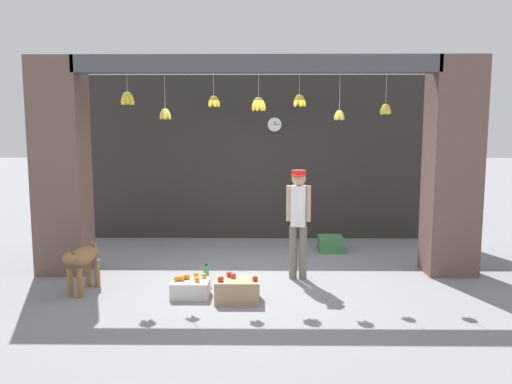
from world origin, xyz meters
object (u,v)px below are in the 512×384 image
fruit_crate_apples (237,290)px  wall_clock (275,125)px  fruit_crate_oranges (190,288)px  water_bottle (206,275)px  dog (82,260)px  shopkeeper (298,216)px  produce_box_green (330,244)px

fruit_crate_apples → wall_clock: bearing=81.3°
fruit_crate_oranges → water_bottle: size_ratio=1.61×
fruit_crate_apples → wall_clock: size_ratio=1.96×
dog → fruit_crate_apples: (2.02, -0.29, -0.29)m
wall_clock → fruit_crate_oranges: bearing=-108.7°
dog → wall_clock: 4.50m
fruit_crate_oranges → water_bottle: water_bottle is taller
shopkeeper → wall_clock: size_ratio=5.56×
dog → shopkeeper: size_ratio=0.54×
produce_box_green → water_bottle: size_ratio=1.39×
shopkeeper → fruit_crate_apples: shopkeeper is taller
fruit_crate_apples → water_bottle: 0.79m
water_bottle → wall_clock: 3.70m
produce_box_green → water_bottle: 2.69m
produce_box_green → wall_clock: (-0.95, 1.04, 2.06)m
shopkeeper → produce_box_green: shopkeeper is taller
dog → produce_box_green: size_ratio=2.04×
dog → fruit_crate_apples: size_ratio=1.52×
dog → shopkeeper: 2.94m
produce_box_green → wall_clock: bearing=132.2°
shopkeeper → fruit_crate_oranges: shopkeeper is taller
water_bottle → wall_clock: size_ratio=1.05×
dog → water_bottle: dog is taller
dog → produce_box_green: (3.50, 2.22, -0.30)m
fruit_crate_oranges → water_bottle: (0.15, 0.49, 0.02)m
water_bottle → wall_clock: bearing=71.1°
shopkeeper → produce_box_green: size_ratio=3.79×
dog → wall_clock: size_ratio=2.98×
dog → fruit_crate_oranges: 1.45m
dog → water_bottle: size_ratio=2.83×
dog → wall_clock: wall_clock is taller
shopkeeper → fruit_crate_oranges: 1.79m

